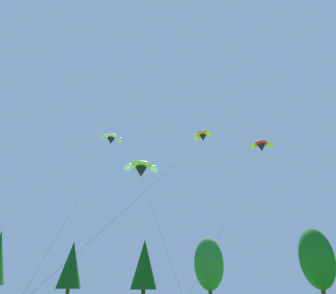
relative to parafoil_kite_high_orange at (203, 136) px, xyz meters
name	(u,v)px	position (x,y,z in m)	size (l,w,h in m)	color
treeline_tree_c	(71,265)	(-20.81, 18.60, -10.13)	(3.54, 3.54, 8.82)	#472D19
treeline_tree_d	(144,264)	(-9.21, 16.29, -10.30)	(3.48, 3.48, 8.54)	#472D19
treeline_tree_e	(209,264)	(-0.71, 21.70, -10.02)	(4.31, 4.31, 9.30)	#472D19
treeline_tree_f	(317,258)	(13.79, 19.57, -9.64)	(4.48, 4.48, 9.93)	#472D19
parafoil_kite_high_orange	(203,136)	(0.00, 0.00, 0.00)	(9.90, 11.71, 14.58)	orange
parafoil_kite_mid_red_yellow	(261,146)	(8.03, 15.02, 5.47)	(11.40, 19.67, 20.38)	red
parafoil_kite_far_white	(111,139)	(-12.34, 8.06, 4.76)	(4.94, 20.17, 19.58)	white
parafoil_kite_low_lime_white	(141,168)	(-6.77, 3.23, -1.69)	(7.11, 8.37, 13.20)	#93D633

